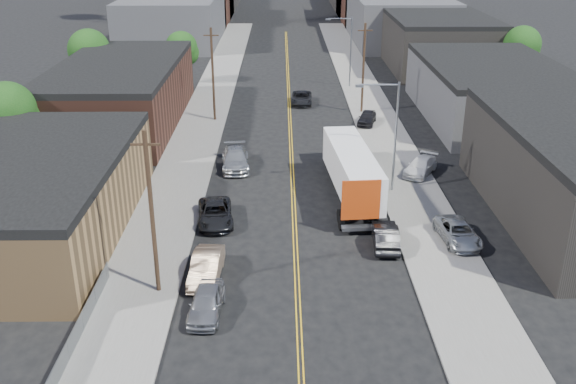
{
  "coord_description": "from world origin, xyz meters",
  "views": [
    {
      "loc": [
        -0.89,
        -22.64,
        20.32
      ],
      "look_at": [
        -0.47,
        19.13,
        2.5
      ],
      "focal_mm": 40.0,
      "sensor_mm": 36.0,
      "label": 1
    }
  ],
  "objects_px": {
    "semi_truck": "(350,165)",
    "car_right_oncoming": "(385,235)",
    "car_left_a": "(206,303)",
    "car_right_lot_a": "(458,232)",
    "car_left_b": "(206,267)",
    "car_right_lot_c": "(367,118)",
    "car_left_c": "(215,213)",
    "car_right_lot_b": "(421,166)",
    "car_ahead_truck": "(302,98)",
    "car_left_d": "(235,159)"
  },
  "relations": [
    {
      "from": "semi_truck",
      "to": "car_left_c",
      "type": "bearing_deg",
      "value": -156.0
    },
    {
      "from": "car_left_d",
      "to": "car_right_lot_a",
      "type": "height_order",
      "value": "car_left_d"
    },
    {
      "from": "semi_truck",
      "to": "car_ahead_truck",
      "type": "relative_size",
      "value": 3.13
    },
    {
      "from": "car_left_b",
      "to": "car_right_lot_b",
      "type": "relative_size",
      "value": 1.04
    },
    {
      "from": "car_left_b",
      "to": "car_ahead_truck",
      "type": "height_order",
      "value": "car_left_b"
    },
    {
      "from": "car_right_oncoming",
      "to": "car_right_lot_c",
      "type": "xyz_separation_m",
      "value": [
        2.16,
        27.46,
        0.08
      ]
    },
    {
      "from": "car_left_b",
      "to": "car_left_d",
      "type": "distance_m",
      "value": 19.02
    },
    {
      "from": "car_right_oncoming",
      "to": "car_right_lot_a",
      "type": "height_order",
      "value": "car_right_oncoming"
    },
    {
      "from": "car_ahead_truck",
      "to": "car_left_d",
      "type": "bearing_deg",
      "value": -104.25
    },
    {
      "from": "car_left_a",
      "to": "car_ahead_truck",
      "type": "bearing_deg",
      "value": 84.52
    },
    {
      "from": "car_left_a",
      "to": "car_right_oncoming",
      "type": "relative_size",
      "value": 0.95
    },
    {
      "from": "car_right_lot_a",
      "to": "car_left_b",
      "type": "bearing_deg",
      "value": -170.04
    },
    {
      "from": "car_left_d",
      "to": "car_right_lot_b",
      "type": "bearing_deg",
      "value": -11.81
    },
    {
      "from": "car_right_oncoming",
      "to": "car_right_lot_a",
      "type": "xyz_separation_m",
      "value": [
        4.96,
        0.31,
        0.06
      ]
    },
    {
      "from": "semi_truck",
      "to": "car_left_d",
      "type": "distance_m",
      "value": 11.09
    },
    {
      "from": "car_ahead_truck",
      "to": "car_right_lot_a",
      "type": "bearing_deg",
      "value": -72.47
    },
    {
      "from": "car_ahead_truck",
      "to": "car_left_c",
      "type": "bearing_deg",
      "value": -99.84
    },
    {
      "from": "semi_truck",
      "to": "car_right_oncoming",
      "type": "height_order",
      "value": "semi_truck"
    },
    {
      "from": "car_left_b",
      "to": "car_right_lot_c",
      "type": "relative_size",
      "value": 1.18
    },
    {
      "from": "car_right_oncoming",
      "to": "car_right_lot_c",
      "type": "height_order",
      "value": "car_right_lot_c"
    },
    {
      "from": "semi_truck",
      "to": "car_left_b",
      "type": "bearing_deg",
      "value": -131.46
    },
    {
      "from": "car_left_b",
      "to": "car_ahead_truck",
      "type": "relative_size",
      "value": 0.95
    },
    {
      "from": "car_left_b",
      "to": "car_right_lot_a",
      "type": "distance_m",
      "value": 17.12
    },
    {
      "from": "car_ahead_truck",
      "to": "car_right_lot_b",
      "type": "bearing_deg",
      "value": -65.1
    },
    {
      "from": "car_left_a",
      "to": "car_right_lot_a",
      "type": "distance_m",
      "value": 18.16
    },
    {
      "from": "car_left_a",
      "to": "car_left_b",
      "type": "height_order",
      "value": "car_left_b"
    },
    {
      "from": "car_right_oncoming",
      "to": "car_right_lot_b",
      "type": "relative_size",
      "value": 1.0
    },
    {
      "from": "car_right_lot_a",
      "to": "car_right_lot_c",
      "type": "bearing_deg",
      "value": 90.73
    },
    {
      "from": "car_left_c",
      "to": "car_ahead_truck",
      "type": "xyz_separation_m",
      "value": [
        7.22,
        32.47,
        -0.02
      ]
    },
    {
      "from": "car_left_d",
      "to": "car_right_lot_c",
      "type": "distance_m",
      "value": 18.25
    },
    {
      "from": "car_left_c",
      "to": "semi_truck",
      "type": "bearing_deg",
      "value": 21.62
    },
    {
      "from": "car_left_b",
      "to": "car_right_lot_b",
      "type": "xyz_separation_m",
      "value": [
        16.53,
        17.07,
        0.03
      ]
    },
    {
      "from": "car_left_d",
      "to": "car_right_oncoming",
      "type": "xyz_separation_m",
      "value": [
        11.04,
        -14.85,
        -0.06
      ]
    },
    {
      "from": "semi_truck",
      "to": "car_left_c",
      "type": "xyz_separation_m",
      "value": [
        -10.22,
        -5.62,
        -1.61
      ]
    },
    {
      "from": "semi_truck",
      "to": "car_left_a",
      "type": "xyz_separation_m",
      "value": [
        -9.62,
        -17.39,
        -1.59
      ]
    },
    {
      "from": "semi_truck",
      "to": "car_right_oncoming",
      "type": "xyz_separation_m",
      "value": [
        1.54,
        -9.33,
        -1.58
      ]
    },
    {
      "from": "car_left_a",
      "to": "car_left_c",
      "type": "xyz_separation_m",
      "value": [
        -0.6,
        11.76,
        -0.02
      ]
    },
    {
      "from": "semi_truck",
      "to": "car_right_lot_b",
      "type": "distance_m",
      "value": 7.57
    },
    {
      "from": "car_left_b",
      "to": "car_right_oncoming",
      "type": "height_order",
      "value": "car_left_b"
    },
    {
      "from": "semi_truck",
      "to": "car_right_lot_a",
      "type": "distance_m",
      "value": 11.22
    },
    {
      "from": "semi_truck",
      "to": "car_left_c",
      "type": "height_order",
      "value": "semi_truck"
    },
    {
      "from": "semi_truck",
      "to": "car_right_lot_a",
      "type": "relative_size",
      "value": 3.28
    },
    {
      "from": "semi_truck",
      "to": "car_right_lot_c",
      "type": "height_order",
      "value": "semi_truck"
    },
    {
      "from": "semi_truck",
      "to": "car_left_b",
      "type": "distance_m",
      "value": 16.88
    },
    {
      "from": "car_left_d",
      "to": "car_right_oncoming",
      "type": "relative_size",
      "value": 1.23
    },
    {
      "from": "car_left_b",
      "to": "car_left_c",
      "type": "xyz_separation_m",
      "value": [
        -0.19,
        7.87,
        -0.07
      ]
    },
    {
      "from": "car_right_lot_a",
      "to": "car_right_lot_c",
      "type": "relative_size",
      "value": 1.19
    },
    {
      "from": "car_left_a",
      "to": "car_right_lot_a",
      "type": "height_order",
      "value": "car_left_a"
    },
    {
      "from": "car_left_b",
      "to": "car_right_lot_b",
      "type": "height_order",
      "value": "car_left_b"
    },
    {
      "from": "car_left_c",
      "to": "car_right_oncoming",
      "type": "bearing_deg",
      "value": -24.71
    }
  ]
}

